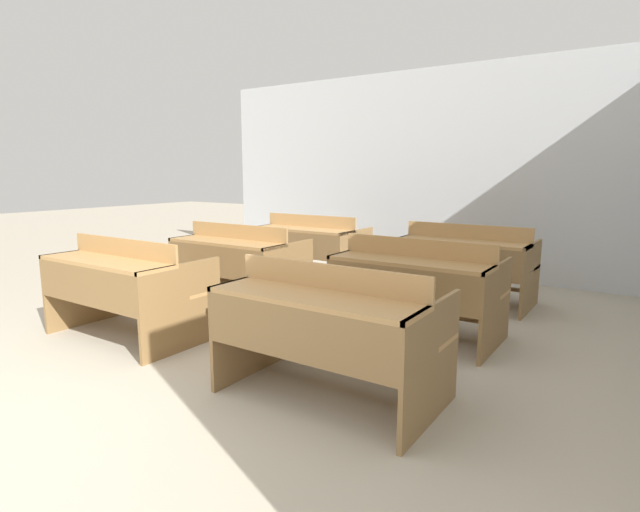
% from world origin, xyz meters
% --- Properties ---
extents(wall_back, '(6.21, 0.06, 2.70)m').
position_xyz_m(wall_back, '(0.00, 5.62, 1.35)').
color(wall_back, silver).
rests_on(wall_back, ground_plane).
extents(bench_front_left, '(1.30, 0.79, 0.83)m').
position_xyz_m(bench_front_left, '(-0.81, 1.63, 0.46)').
color(bench_front_left, olive).
rests_on(bench_front_left, ground_plane).
extents(bench_front_right, '(1.30, 0.79, 0.83)m').
position_xyz_m(bench_front_right, '(1.21, 1.60, 0.46)').
color(bench_front_right, olive).
rests_on(bench_front_right, ground_plane).
extents(bench_second_left, '(1.30, 0.79, 0.83)m').
position_xyz_m(bench_second_left, '(-0.79, 2.95, 0.46)').
color(bench_second_left, olive).
rests_on(bench_second_left, ground_plane).
extents(bench_second_right, '(1.30, 0.79, 0.83)m').
position_xyz_m(bench_second_right, '(1.20, 2.95, 0.46)').
color(bench_second_right, olive).
rests_on(bench_second_right, ground_plane).
extents(bench_third_left, '(1.30, 0.79, 0.83)m').
position_xyz_m(bench_third_left, '(-0.79, 4.28, 0.46)').
color(bench_third_left, olive).
rests_on(bench_third_left, ground_plane).
extents(bench_third_right, '(1.30, 0.79, 0.83)m').
position_xyz_m(bench_third_right, '(1.19, 4.28, 0.46)').
color(bench_third_right, olive).
rests_on(bench_third_right, ground_plane).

